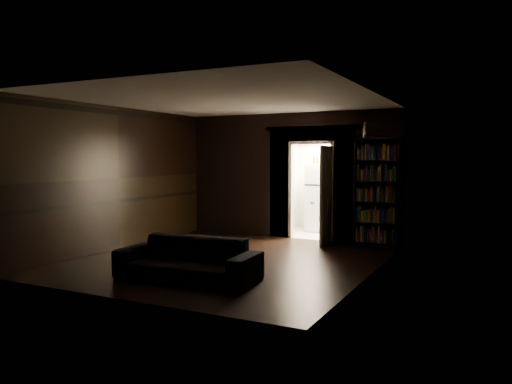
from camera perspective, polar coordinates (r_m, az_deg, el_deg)
ground at (r=8.91m, az=-3.05°, el=-7.76°), size 5.50×5.50×0.00m
room_walls at (r=9.67m, az=0.01°, el=3.22°), size 5.02×5.61×2.84m
kitchen_alcove at (r=12.08m, az=8.14°, el=1.09°), size 2.20×1.80×2.60m
sofa at (r=7.49m, az=-7.83°, el=-6.86°), size 2.18×1.06×0.82m
bookshelf at (r=10.41m, az=13.67°, el=-0.05°), size 0.91×0.35×2.20m
refrigerator at (r=12.30m, az=7.74°, el=-0.65°), size 0.81×0.75×1.65m
door at (r=10.45m, az=8.00°, el=-0.37°), size 0.11×0.85×2.05m
figurine at (r=10.40m, az=12.36°, el=6.93°), size 0.14×0.14×0.32m
bottles at (r=12.17m, az=7.79°, el=3.78°), size 0.63×0.10×0.25m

